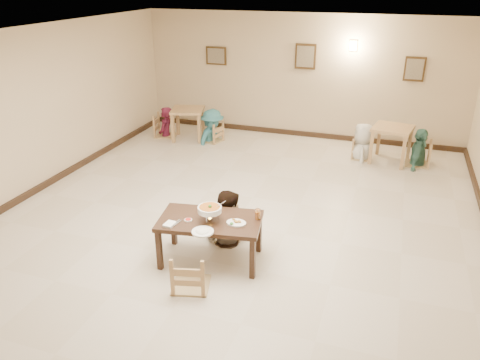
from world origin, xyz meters
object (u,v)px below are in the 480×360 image
(bg_table_left, at_px, (188,114))
(bg_diner_a, at_px, (164,107))
(chair_near, at_px, (190,253))
(bg_diner_b, at_px, (212,109))
(bg_chair_ll, at_px, (165,116))
(bg_chair_rl, at_px, (363,139))
(bg_diner_c, at_px, (365,124))
(bg_chair_lr, at_px, (212,123))
(main_diner, at_px, (226,191))
(chair_far, at_px, (227,212))
(bg_diner_d, at_px, (422,129))
(bg_chair_rr, at_px, (420,142))
(drink_glass, at_px, (258,215))
(main_table, at_px, (210,224))
(bg_table_right, at_px, (392,133))
(curry_warmer, at_px, (210,209))

(bg_table_left, bearing_deg, bg_diner_a, -178.90)
(chair_near, height_order, bg_diner_b, bg_diner_b)
(bg_chair_ll, relative_size, bg_diner_a, 0.72)
(bg_chair_rl, bearing_deg, bg_diner_c, 153.77)
(chair_near, distance_m, bg_chair_lr, 5.90)
(main_diner, height_order, bg_chair_rl, main_diner)
(bg_diner_b, bearing_deg, chair_far, -146.04)
(main_diner, bearing_deg, bg_diner_d, -122.09)
(bg_chair_rr, bearing_deg, drink_glass, -24.64)
(main_table, relative_size, bg_diner_a, 1.01)
(bg_diner_a, height_order, bg_diner_b, bg_diner_b)
(bg_table_right, height_order, bg_diner_c, bg_diner_c)
(main_table, xyz_separation_m, main_diner, (0.00, 0.63, 0.24))
(main_diner, xyz_separation_m, bg_diner_c, (1.68, 4.27, -0.02))
(bg_chair_ll, bearing_deg, bg_diner_d, -101.70)
(chair_near, bearing_deg, bg_chair_ll, -74.66)
(bg_chair_rl, bearing_deg, curry_warmer, 161.73)
(bg_diner_a, bearing_deg, bg_chair_ll, -32.11)
(chair_far, xyz_separation_m, bg_chair_rr, (2.88, 4.19, 0.09))
(bg_chair_rl, height_order, bg_diner_d, bg_diner_d)
(bg_table_left, xyz_separation_m, bg_diner_d, (5.45, -0.01, 0.18))
(main_table, bearing_deg, bg_chair_rl, 61.79)
(bg_diner_a, xyz_separation_m, bg_diner_d, (6.08, 0.01, 0.05))
(curry_warmer, relative_size, bg_chair_rl, 0.41)
(drink_glass, relative_size, bg_table_left, 0.16)
(chair_near, height_order, drink_glass, chair_near)
(bg_chair_rr, bearing_deg, bg_diner_c, -89.75)
(chair_near, bearing_deg, main_diner, -105.50)
(bg_diner_c, bearing_deg, bg_table_left, -96.10)
(main_diner, distance_m, bg_diner_d, 5.13)
(bg_chair_rr, bearing_deg, main_diner, -33.00)
(bg_table_left, distance_m, bg_chair_ll, 0.64)
(main_diner, distance_m, bg_diner_b, 4.70)
(bg_table_left, xyz_separation_m, bg_diner_c, (4.26, 0.01, 0.17))
(main_table, height_order, bg_table_right, bg_table_right)
(bg_chair_ll, distance_m, bg_diner_d, 6.08)
(bg_diner_a, bearing_deg, bg_chair_rl, 84.68)
(curry_warmer, relative_size, bg_chair_lr, 0.40)
(curry_warmer, distance_m, bg_diner_c, 5.22)
(bg_table_right, bearing_deg, bg_chair_ll, -179.99)
(chair_far, relative_size, bg_diner_c, 0.54)
(chair_near, xyz_separation_m, bg_table_left, (-2.56, 5.56, 0.12))
(main_table, xyz_separation_m, bg_diner_b, (-1.95, 4.90, 0.22))
(main_diner, relative_size, bg_diner_c, 1.03)
(chair_near, height_order, main_diner, main_diner)
(main_diner, bearing_deg, bg_table_right, -116.26)
(chair_near, distance_m, bg_chair_rl, 5.82)
(main_table, bearing_deg, bg_diner_d, 50.32)
(bg_chair_rl, xyz_separation_m, bg_diner_a, (-4.89, -0.02, 0.31))
(bg_chair_ll, bearing_deg, bg_diner_a, -38.31)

